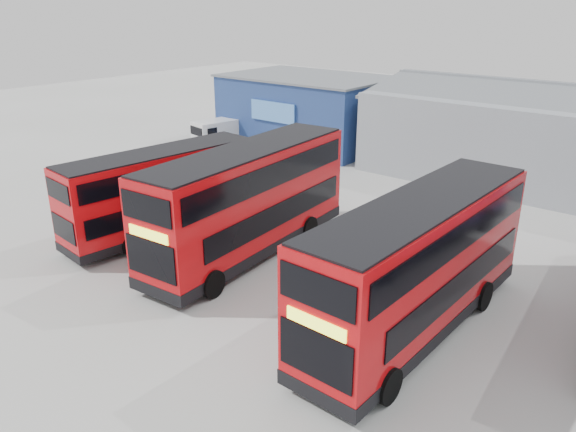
{
  "coord_description": "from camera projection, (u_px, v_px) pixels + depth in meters",
  "views": [
    {
      "loc": [
        11.92,
        -16.42,
        10.47
      ],
      "look_at": [
        -1.68,
        0.38,
        2.1
      ],
      "focal_mm": 35.0,
      "sensor_mm": 36.0,
      "label": 1
    }
  ],
  "objects": [
    {
      "name": "double_decker_centre",
      "position": [
        248.0,
        203.0,
        23.91
      ],
      "size": [
        3.56,
        11.36,
        4.73
      ],
      "rotation": [
        0.0,
        0.0,
        0.08
      ],
      "color": "red",
      "rests_on": "ground"
    },
    {
      "name": "double_decker_right",
      "position": [
        418.0,
        267.0,
        18.25
      ],
      "size": [
        3.0,
        11.08,
        4.66
      ],
      "rotation": [
        0.0,
        0.0,
        -0.02
      ],
      "color": "red",
      "rests_on": "ground"
    },
    {
      "name": "panel_van",
      "position": [
        222.0,
        131.0,
        42.77
      ],
      "size": [
        2.66,
        4.76,
        1.97
      ],
      "rotation": [
        0.0,
        0.0,
        -0.2
      ],
      "color": "silver",
      "rests_on": "ground"
    },
    {
      "name": "ground_plane",
      "position": [
        314.0,
        276.0,
        22.68
      ],
      "size": [
        120.0,
        120.0,
        0.0
      ],
      "primitive_type": "plane",
      "color": "#A4A49E",
      "rests_on": "ground"
    },
    {
      "name": "office_block",
      "position": [
        307.0,
        109.0,
        43.0
      ],
      "size": [
        12.3,
        8.32,
        5.12
      ],
      "color": "navy",
      "rests_on": "ground"
    },
    {
      "name": "double_decker_left",
      "position": [
        162.0,
        193.0,
        26.16
      ],
      "size": [
        3.29,
        9.75,
        4.05
      ],
      "rotation": [
        0.0,
        0.0,
        3.04
      ],
      "color": "red",
      "rests_on": "ground"
    }
  ]
}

